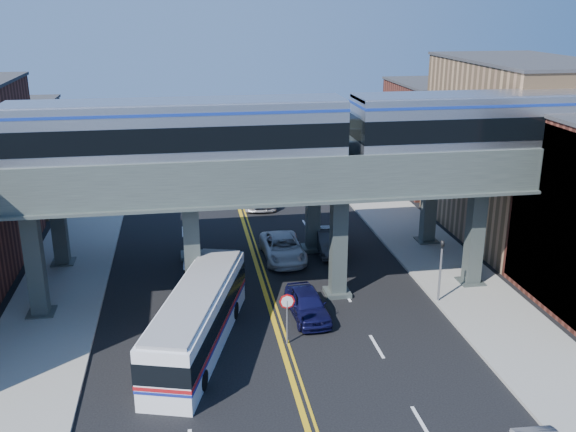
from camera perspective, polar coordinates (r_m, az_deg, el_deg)
The scene contains 17 objects.
ground at distance 29.09m, azimuth 0.32°, elevation -14.20°, with size 120.00×120.00×0.00m, color black.
sidewalk_west at distance 38.25m, azimuth -19.75°, elevation -6.82°, with size 5.00×70.00×0.16m, color gray.
sidewalk_east at distance 40.68m, azimuth 14.07°, elevation -4.72°, with size 5.00×70.00×0.16m, color gray.
building_west_c at distance 56.26m, azimuth -24.06°, elevation 4.83°, with size 8.00×10.00×8.00m, color #A47D55.
building_east_b at distance 47.11m, azimuth 19.66°, elevation 5.49°, with size 8.00×14.00×12.00m, color #A47D55.
building_east_c at distance 58.85m, azimuth 13.50°, elevation 6.96°, with size 8.00×10.00×9.00m, color brown.
mural_panel at distance 35.53m, azimuth 22.95°, elevation -1.01°, with size 0.10×9.50×9.50m, color #29A5B4.
elevated_viaduct_near at distance 33.70m, azimuth -1.97°, elevation 2.55°, with size 52.00×3.60×7.40m.
elevated_viaduct_far at distance 40.43m, azimuth -3.29°, elevation 5.22°, with size 52.00×3.60×7.40m.
transit_train at distance 32.74m, azimuth -9.67°, elevation 7.19°, with size 51.73×3.25×3.79m.
stop_sign at distance 30.83m, azimuth -0.08°, elevation -8.42°, with size 0.76×0.09×2.63m.
traffic_signal at distance 35.59m, azimuth 13.43°, elevation -4.20°, with size 0.15×0.18×4.10m.
transit_bus at distance 31.00m, azimuth -8.03°, elevation -9.11°, with size 5.48×11.17×2.81m.
car_lane_a at distance 33.80m, azimuth 1.74°, elevation -7.81°, with size 1.76×4.37×1.49m, color #10103A.
car_lane_b at distance 42.38m, azimuth 3.67°, elevation -2.25°, with size 1.59×4.57×1.50m, color #2C2C2E.
car_lane_c at distance 41.18m, azimuth -0.46°, elevation -2.85°, with size 2.46×5.34×1.48m, color silver.
car_lane_d at distance 52.69m, azimuth -2.56°, elevation 2.13°, with size 2.57×6.31×1.83m, color #BAB9BE.
Camera 1 is at (-4.18, -24.14, 15.68)m, focal length 40.00 mm.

